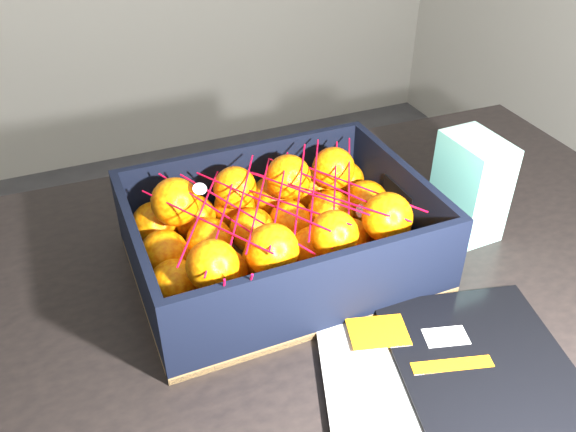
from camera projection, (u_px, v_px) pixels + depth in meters
name	position (u px, v px, depth m)	size (l,w,h in m)	color
table	(335.00, 318.00, 0.94)	(1.23, 0.84, 0.75)	black
magazine_stack	(460.00, 388.00, 0.70)	(0.38, 0.34, 0.02)	silver
produce_crate	(280.00, 244.00, 0.87)	(0.42, 0.31, 0.13)	brown
clementine_heap	(280.00, 233.00, 0.86)	(0.40, 0.30, 0.13)	orange
mesh_net	(277.00, 203.00, 0.82)	(0.35, 0.28, 0.09)	red
retail_carton	(470.00, 186.00, 0.93)	(0.07, 0.11, 0.16)	white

